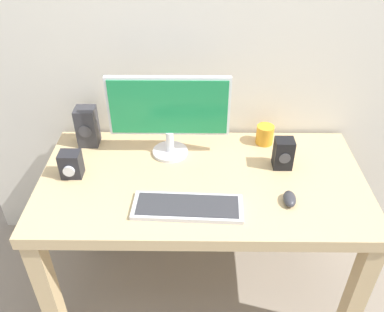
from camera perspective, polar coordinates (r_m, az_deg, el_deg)
The scene contains 9 objects.
ground_plane at distance 2.33m, azimuth 1.18°, elevation -16.78°, with size 6.00×6.00×0.00m, color gray.
desk at distance 1.88m, azimuth 1.40°, elevation -5.39°, with size 1.45×0.74×0.71m.
monitor at distance 1.85m, azimuth -3.26°, elevation 6.23°, with size 0.55×0.17×0.39m.
keyboard_primary at distance 1.66m, azimuth -0.62°, elevation -7.13°, with size 0.45×0.18×0.02m.
mouse at distance 1.73m, azimuth 13.48°, elevation -5.83°, with size 0.05×0.09×0.04m, color #333338.
speaker_right at distance 1.88m, azimuth 12.65°, elevation 0.34°, with size 0.08×0.08×0.14m.
speaker_left at distance 2.04m, azimuth -14.44°, elevation 4.02°, with size 0.10×0.10×0.20m.
audio_controller at distance 1.87m, azimuth -16.57°, elevation -1.15°, with size 0.09×0.09×0.12m.
coffee_mug at distance 2.04m, azimuth 10.15°, elevation 2.96°, with size 0.09×0.09×0.10m, color orange.
Camera 1 is at (-0.03, -1.41, 1.85)m, focal length 38.14 mm.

